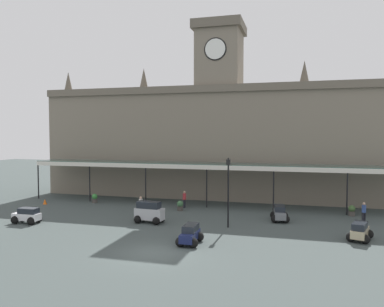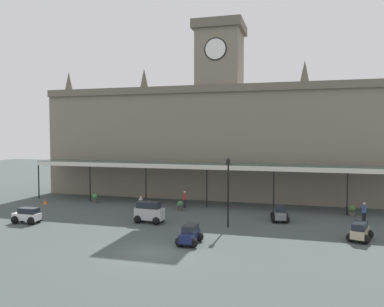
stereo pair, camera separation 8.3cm
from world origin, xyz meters
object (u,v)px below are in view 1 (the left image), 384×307
pedestrian_crossing_forecourt (184,199)px  traffic_cone (45,202)px  car_grey_estate (280,214)px  car_silver_van (149,213)px  car_beige_estate (360,232)px  car_white_estate (27,216)px  planter_by_canopy (180,206)px  victorian_lamppost (228,185)px  pedestrian_beside_cars (364,211)px  planter_forecourt_centre (95,198)px  car_navy_estate (190,235)px  pedestrian_near_entrance (141,205)px  planter_near_kerb (352,210)px

pedestrian_crossing_forecourt → traffic_cone: size_ratio=2.94×
car_grey_estate → car_silver_van: bearing=-161.0°
car_beige_estate → traffic_cone: 30.07m
car_white_estate → planter_by_canopy: (10.66, 8.16, -0.07)m
car_silver_van → car_grey_estate: car_silver_van is taller
car_grey_estate → victorian_lamppost: size_ratio=0.43×
car_white_estate → planter_by_canopy: car_white_estate is taller
pedestrian_beside_cars → pedestrian_crossing_forecourt: (-16.12, 1.96, 0.00)m
car_white_estate → car_beige_estate: bearing=4.0°
car_silver_van → planter_forecourt_centre: (-8.98, 6.90, -0.32)m
pedestrian_crossing_forecourt → victorian_lamppost: bearing=-50.1°
victorian_lamppost → car_navy_estate: bearing=-108.4°
car_silver_van → car_white_estate: bearing=-163.9°
pedestrian_beside_cars → pedestrian_near_entrance: same height
pedestrian_near_entrance → planter_near_kerb: pedestrian_near_entrance is taller
car_grey_estate → pedestrian_crossing_forecourt: (-9.35, 3.24, 0.34)m
car_silver_van → pedestrian_near_entrance: 3.38m
car_white_estate → pedestrian_beside_cars: 27.86m
pedestrian_near_entrance → planter_forecourt_centre: bearing=149.6°
traffic_cone → planter_forecourt_centre: size_ratio=0.59×
car_grey_estate → victorian_lamppost: 5.82m
planter_near_kerb → car_beige_estate: bearing=-93.9°
pedestrian_near_entrance → planter_by_canopy: (2.93, 2.60, -0.42)m
traffic_cone → planter_near_kerb: planter_near_kerb is taller
car_beige_estate → car_white_estate: bearing=-176.0°
pedestrian_crossing_forecourt → victorian_lamppost: 8.97m
car_silver_van → pedestrian_beside_cars: (17.13, 4.86, 0.10)m
car_white_estate → traffic_cone: car_white_estate is taller
victorian_lamppost → planter_near_kerb: 12.53m
pedestrian_near_entrance → planter_forecourt_centre: (-7.04, 4.13, -0.42)m
pedestrian_crossing_forecourt → pedestrian_near_entrance: bearing=-126.0°
car_navy_estate → planter_forecourt_centre: 18.16m
car_grey_estate → car_white_estate: (-20.03, -6.37, 0.00)m
car_grey_estate → planter_forecourt_centre: bearing=170.3°
traffic_cone → planter_near_kerb: bearing=4.6°
pedestrian_crossing_forecourt → planter_forecourt_centre: size_ratio=1.74×
car_white_estate → pedestrian_near_entrance: bearing=35.7°
planter_forecourt_centre → planter_near_kerb: size_ratio=1.00×
car_navy_estate → planter_by_canopy: (-3.86, 10.24, -0.07)m
car_silver_van → car_navy_estate: (4.86, -4.87, -0.24)m
pedestrian_beside_cars → planter_near_kerb: bearing=104.5°
planter_near_kerb → pedestrian_beside_cars: bearing=-75.5°
car_grey_estate → pedestrian_near_entrance: pedestrian_near_entrance is taller
car_silver_van → car_beige_estate: bearing=-3.5°
planter_by_canopy → pedestrian_beside_cars: bearing=-1.8°
pedestrian_near_entrance → planter_by_canopy: bearing=41.6°
car_white_estate → pedestrian_crossing_forecourt: pedestrian_crossing_forecourt is taller
car_navy_estate → car_beige_estate: bearing=19.3°
car_navy_estate → pedestrian_crossing_forecourt: (-3.85, 11.69, 0.34)m
planter_forecourt_centre → planter_near_kerb: 25.50m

